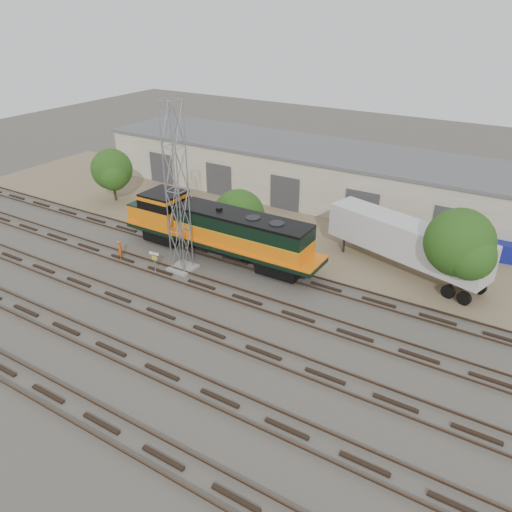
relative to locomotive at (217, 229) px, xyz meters
The scene contains 13 objects.
ground 8.63m from the locomotive, 46.40° to the right, with size 140.00×140.00×0.00m, color #47423A.
dirt_strip 10.93m from the locomotive, 57.59° to the left, with size 80.00×16.00×0.02m, color #726047.
tracks 10.92m from the locomotive, 57.59° to the right, with size 80.00×20.40×0.28m.
warehouse 17.93m from the locomotive, 71.26° to the left, with size 58.40×10.40×5.30m.
locomotive is the anchor object (origin of this frame).
signal_tower 5.12m from the locomotive, 108.12° to the right, with size 1.90×1.90×12.84m.
sign_post 5.66m from the locomotive, 112.19° to the right, with size 0.84×0.13×2.05m.
worker 8.00m from the locomotive, 145.23° to the right, with size 0.58×0.38×1.60m, color #E5570C.
semi_trailer 14.94m from the locomotive, 21.51° to the left, with size 13.18×6.26×4.00m.
dumpster_blue 23.23m from the locomotive, 29.85° to the left, with size 1.60×1.50×1.50m, color navy.
tree_west 17.14m from the locomotive, 163.79° to the left, with size 4.39×4.19×5.48m.
tree_mid 4.00m from the locomotive, 95.59° to the left, with size 4.83×4.60×4.60m.
tree_east 18.26m from the locomotive, 11.88° to the left, with size 4.99×4.75×6.41m.
Camera 1 is at (16.04, -23.50, 18.71)m, focal length 35.00 mm.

